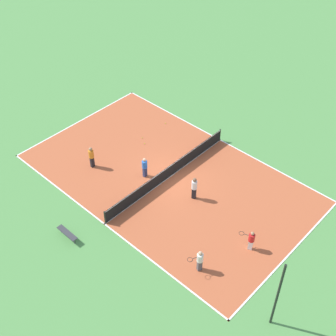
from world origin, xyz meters
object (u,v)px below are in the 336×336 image
object	(u,v)px
player_near_white	(194,187)
player_far_white	(200,260)
tennis_net	(168,172)
tennis_ball_midcourt	(197,254)
tennis_ball_right_alley	(145,143)
tennis_ball_left_sideline	(142,138)
bench	(67,233)
player_coach_red	(251,239)
player_near_blue	(145,166)
player_center_orange	(91,156)
tennis_ball_near_net	(165,123)
fence_post_back_right	(277,296)

from	to	relation	value
player_near_white	player_far_white	distance (m)	5.58
tennis_net	player_far_white	distance (m)	7.68
tennis_ball_midcourt	player_near_white	bearing A→B (deg)	-136.89
tennis_ball_right_alley	tennis_ball_left_sideline	xyz separation A→B (m)	(-0.36, -0.62, 0.00)
bench	player_coach_red	distance (m)	10.65
player_near_blue	player_center_orange	bearing A→B (deg)	-61.93
player_center_orange	tennis_ball_right_alley	xyz separation A→B (m)	(-4.20, 0.85, -0.91)
bench	player_coach_red	xyz separation A→B (m)	(-6.64, 8.32, 0.44)
player_coach_red	tennis_ball_near_net	world-z (taller)	player_coach_red
player_near_white	fence_post_back_right	xyz separation A→B (m)	(4.04, 8.54, 1.36)
player_center_orange	player_far_white	distance (m)	11.08
player_center_orange	player_near_blue	bearing A→B (deg)	121.91
bench	tennis_ball_right_alley	xyz separation A→B (m)	(-9.33, -2.98, -0.33)
bench	player_near_blue	distance (m)	6.93
player_center_orange	tennis_ball_near_net	bearing A→B (deg)	-178.03
player_near_white	tennis_ball_left_sideline	bearing A→B (deg)	141.77
tennis_ball_right_alley	tennis_ball_midcourt	distance (m)	10.67
player_near_white	fence_post_back_right	distance (m)	9.54
player_coach_red	player_far_white	xyz separation A→B (m)	(3.11, -1.19, 0.07)
tennis_ball_left_sideline	fence_post_back_right	size ratio (longest dim) A/B	0.01
player_center_orange	player_near_blue	distance (m)	3.78
bench	tennis_ball_right_alley	world-z (taller)	bench
player_near_blue	tennis_ball_midcourt	bearing A→B (deg)	68.96
player_near_blue	tennis_ball_near_net	bearing A→B (deg)	-149.60
player_center_orange	tennis_ball_right_alley	size ratio (longest dim) A/B	24.37
player_near_blue	tennis_ball_near_net	distance (m)	6.19
player_far_white	tennis_ball_midcourt	xyz separation A→B (m)	(-0.70, -0.73, -0.83)
tennis_ball_midcourt	player_coach_red	bearing A→B (deg)	141.37
player_coach_red	player_far_white	size ratio (longest dim) A/B	0.93
player_far_white	fence_post_back_right	xyz separation A→B (m)	(0.00, 4.69, 1.46)
player_center_orange	tennis_ball_near_net	distance (m)	7.14
bench	tennis_ball_right_alley	distance (m)	9.80
tennis_net	tennis_ball_midcourt	world-z (taller)	tennis_net
player_near_white	tennis_net	bearing A→B (deg)	152.99
bench	player_near_blue	world-z (taller)	player_near_blue
bench	player_coach_red	bearing A→B (deg)	38.56
player_far_white	tennis_ball_left_sideline	xyz separation A→B (m)	(-6.16, -10.73, -0.83)
tennis_ball_left_sideline	player_near_blue	bearing A→B (deg)	48.06
player_far_white	tennis_ball_right_alley	xyz separation A→B (m)	(-5.80, -10.11, -0.83)
tennis_ball_right_alley	player_near_blue	bearing A→B (deg)	45.70
tennis_ball_near_net	tennis_ball_left_sideline	distance (m)	2.51
player_near_blue	fence_post_back_right	bearing A→B (deg)	74.79
player_far_white	tennis_ball_midcourt	size ratio (longest dim) A/B	22.50
tennis_ball_midcourt	tennis_ball_left_sideline	world-z (taller)	same
tennis_ball_right_alley	player_far_white	bearing A→B (deg)	60.15
player_near_blue	tennis_ball_left_sideline	bearing A→B (deg)	-131.81
player_coach_red	tennis_net	bearing A→B (deg)	-30.70
player_coach_red	tennis_ball_left_sideline	bearing A→B (deg)	-36.13
tennis_net	tennis_ball_left_sideline	world-z (taller)	tennis_net
tennis_ball_midcourt	player_near_blue	bearing A→B (deg)	-111.17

